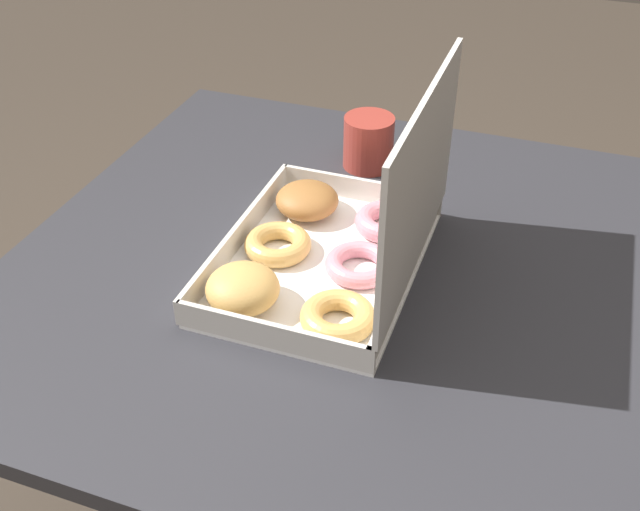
# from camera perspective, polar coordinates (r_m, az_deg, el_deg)

# --- Properties ---
(dining_table) EXTENTS (1.03, 0.99, 0.74)m
(dining_table) POSITION_cam_1_polar(r_m,az_deg,el_deg) (1.27, 0.64, -3.67)
(dining_table) COLOR #2D2D33
(dining_table) RESTS_ON ground_plane
(donut_box) EXTENTS (0.41, 0.30, 0.32)m
(donut_box) POSITION_cam_1_polar(r_m,az_deg,el_deg) (1.15, 0.78, 1.00)
(donut_box) COLOR white
(donut_box) RESTS_ON dining_table
(coffee_mug) EXTENTS (0.10, 0.10, 0.10)m
(coffee_mug) POSITION_cam_1_polar(r_m,az_deg,el_deg) (1.43, 3.72, 8.68)
(coffee_mug) COLOR #A3382D
(coffee_mug) RESTS_ON dining_table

